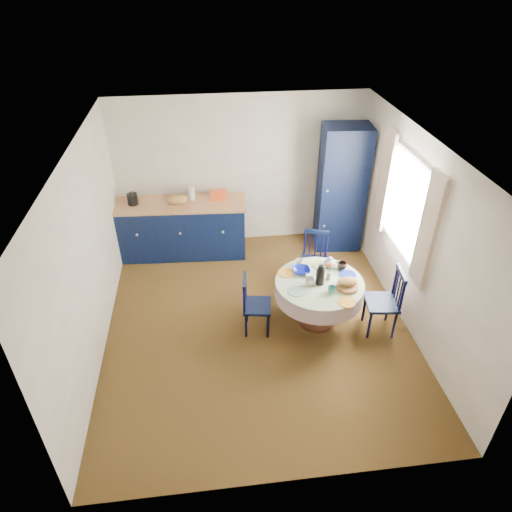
{
  "coord_description": "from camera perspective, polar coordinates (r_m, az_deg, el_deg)",
  "views": [
    {
      "loc": [
        -0.59,
        -4.62,
        4.24
      ],
      "look_at": [
        0.01,
        0.2,
        0.97
      ],
      "focal_mm": 32.0,
      "sensor_mm": 36.0,
      "label": 1
    }
  ],
  "objects": [
    {
      "name": "window",
      "position": [
        6.17,
        18.23,
        6.01
      ],
      "size": [
        0.1,
        1.74,
        1.45
      ],
      "color": "white",
      "rests_on": "wall_right"
    },
    {
      "name": "dining_table",
      "position": [
        6.0,
        7.97,
        -4.08
      ],
      "size": [
        1.15,
        1.15,
        0.97
      ],
      "color": "brown",
      "rests_on": "floor"
    },
    {
      "name": "chair_far",
      "position": [
        6.76,
        7.25,
        -0.51
      ],
      "size": [
        0.49,
        0.48,
        0.88
      ],
      "rotation": [
        0.0,
        0.0,
        -0.32
      ],
      "color": "black",
      "rests_on": "floor"
    },
    {
      "name": "kitchen_counter",
      "position": [
        7.54,
        -9.24,
        3.52
      ],
      "size": [
        2.12,
        0.77,
        1.17
      ],
      "rotation": [
        0.0,
        0.0,
        -0.06
      ],
      "color": "black",
      "rests_on": "floor"
    },
    {
      "name": "wall_back",
      "position": [
        7.52,
        -2.0,
        10.45
      ],
      "size": [
        4.0,
        0.02,
        2.5
      ],
      "primitive_type": "cube",
      "color": "white",
      "rests_on": "floor"
    },
    {
      "name": "chair_left",
      "position": [
        5.94,
        -0.2,
        -6.08
      ],
      "size": [
        0.41,
        0.42,
        0.83
      ],
      "rotation": [
        0.0,
        0.0,
        1.42
      ],
      "color": "black",
      "rests_on": "floor"
    },
    {
      "name": "mug_a",
      "position": [
        5.84,
        6.74,
        -3.22
      ],
      "size": [
        0.12,
        0.12,
        0.09
      ],
      "primitive_type": "imported",
      "color": "silver",
      "rests_on": "dining_table"
    },
    {
      "name": "mug_c",
      "position": [
        6.18,
        10.69,
        -1.22
      ],
      "size": [
        0.13,
        0.13,
        0.1
      ],
      "primitive_type": "imported",
      "color": "black",
      "rests_on": "dining_table"
    },
    {
      "name": "pantry_cabinet",
      "position": [
        7.54,
        10.63,
        8.21
      ],
      "size": [
        0.77,
        0.57,
        2.08
      ],
      "rotation": [
        0.0,
        0.0,
        -0.08
      ],
      "color": "black",
      "rests_on": "floor"
    },
    {
      "name": "mug_d",
      "position": [
        6.18,
        5.46,
        -0.81
      ],
      "size": [
        0.1,
        0.1,
        0.09
      ],
      "primitive_type": "imported",
      "color": "silver",
      "rests_on": "dining_table"
    },
    {
      "name": "cobalt_bowl",
      "position": [
        6.06,
        5.69,
        -1.82
      ],
      "size": [
        0.23,
        0.23,
        0.06
      ],
      "primitive_type": "imported",
      "color": "#040A68",
      "rests_on": "dining_table"
    },
    {
      "name": "ceiling",
      "position": [
        4.97,
        0.2,
        13.45
      ],
      "size": [
        4.5,
        4.5,
        0.0
      ],
      "primitive_type": "plane",
      "rotation": [
        3.14,
        0.0,
        0.0
      ],
      "color": "white",
      "rests_on": "wall_back"
    },
    {
      "name": "wall_left",
      "position": [
        5.68,
        -20.26,
        -0.17
      ],
      "size": [
        0.02,
        4.5,
        2.5
      ],
      "primitive_type": "cube",
      "color": "white",
      "rests_on": "floor"
    },
    {
      "name": "chair_right",
      "position": [
        6.14,
        15.83,
        -5.44
      ],
      "size": [
        0.45,
        0.47,
        0.94
      ],
      "rotation": [
        0.0,
        0.0,
        -1.69
      ],
      "color": "black",
      "rests_on": "floor"
    },
    {
      "name": "mug_b",
      "position": [
        5.75,
        9.43,
        -4.18
      ],
      "size": [
        0.1,
        0.1,
        0.09
      ],
      "primitive_type": "imported",
      "color": "#236663",
      "rests_on": "dining_table"
    },
    {
      "name": "wall_right",
      "position": [
        6.08,
        19.24,
        2.41
      ],
      "size": [
        0.02,
        4.5,
        2.5
      ],
      "primitive_type": "cube",
      "color": "white",
      "rests_on": "floor"
    },
    {
      "name": "floor",
      "position": [
        6.3,
        0.16,
        -8.39
      ],
      "size": [
        4.5,
        4.5,
        0.0
      ],
      "primitive_type": "plane",
      "color": "black",
      "rests_on": "ground"
    }
  ]
}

